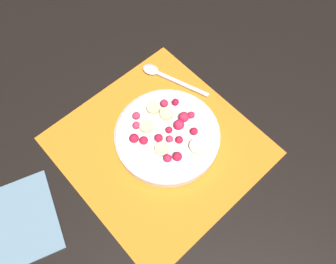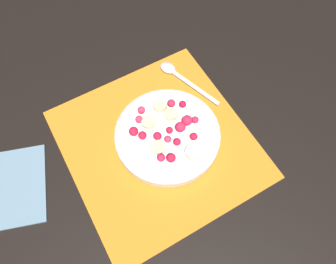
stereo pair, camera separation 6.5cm
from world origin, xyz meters
name	(u,v)px [view 1 (the left image)]	position (x,y,z in m)	size (l,w,h in m)	color
ground_plane	(159,146)	(0.00, 0.00, 0.00)	(3.00, 3.00, 0.00)	black
placemat	(159,145)	(0.00, 0.00, 0.00)	(0.36, 0.38, 0.01)	orange
fruit_bowl	(168,135)	(0.02, 0.00, 0.02)	(0.21, 0.21, 0.05)	silver
spoon	(162,74)	(0.12, 0.13, 0.01)	(0.07, 0.16, 0.01)	silver
napkin	(14,223)	(-0.30, 0.06, 0.00)	(0.20, 0.20, 0.01)	slate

